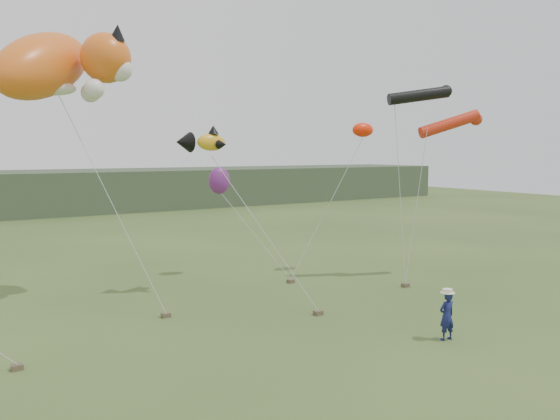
{
  "coord_description": "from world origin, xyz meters",
  "views": [
    {
      "loc": [
        -11.3,
        -12.64,
        5.9
      ],
      "look_at": [
        -1.44,
        3.0,
        3.92
      ],
      "focal_mm": 35.0,
      "sensor_mm": 36.0,
      "label": 1
    }
  ],
  "objects": [
    {
      "name": "fish_kite",
      "position": [
        -2.11,
        7.95,
        6.31
      ],
      "size": [
        2.17,
        1.46,
        1.11
      ],
      "color": "gold",
      "rests_on": "ground"
    },
    {
      "name": "cat_kite",
      "position": [
        -7.05,
        10.54,
        9.3
      ],
      "size": [
        7.01,
        5.71,
        4.11
      ],
      "color": "orange",
      "rests_on": "ground"
    },
    {
      "name": "festival_attendant",
      "position": [
        2.01,
        -1.35,
        0.77
      ],
      "size": [
        0.59,
        0.41,
        1.55
      ],
      "primitive_type": "imported",
      "rotation": [
        0.0,
        0.0,
        3.06
      ],
      "color": "#151B50",
      "rests_on": "ground"
    },
    {
      "name": "headland",
      "position": [
        -3.11,
        44.69,
        1.92
      ],
      "size": [
        90.0,
        13.0,
        4.0
      ],
      "color": "#2D3D28",
      "rests_on": "ground"
    },
    {
      "name": "tube_kites",
      "position": [
        8.43,
        4.91,
        7.84
      ],
      "size": [
        4.43,
        2.23,
        2.45
      ],
      "color": "black",
      "rests_on": "ground"
    },
    {
      "name": "ground",
      "position": [
        0.0,
        0.0,
        0.0
      ],
      "size": [
        120.0,
        120.0,
        0.0
      ],
      "primitive_type": "plane",
      "color": "#385123",
      "rests_on": "ground"
    },
    {
      "name": "sandbag_anchors",
      "position": [
        -1.27,
        4.72,
        0.08
      ],
      "size": [
        15.89,
        4.86,
        0.16
      ],
      "color": "brown",
      "rests_on": "ground"
    },
    {
      "name": "misc_kites",
      "position": [
        2.38,
        9.6,
        5.45
      ],
      "size": [
        7.42,
        3.6,
        3.39
      ],
      "color": "#FF2607",
      "rests_on": "ground"
    }
  ]
}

